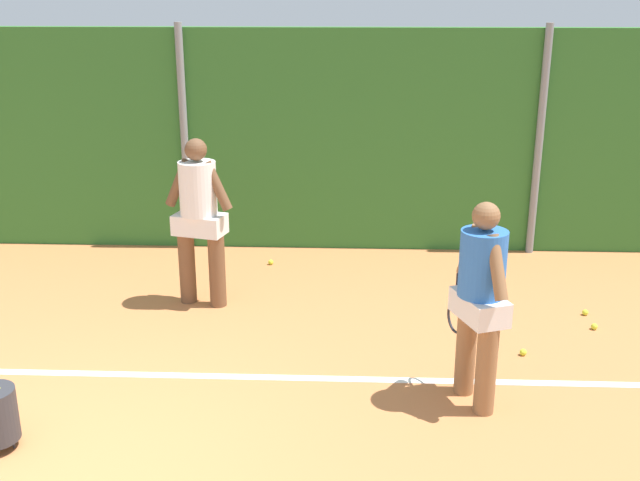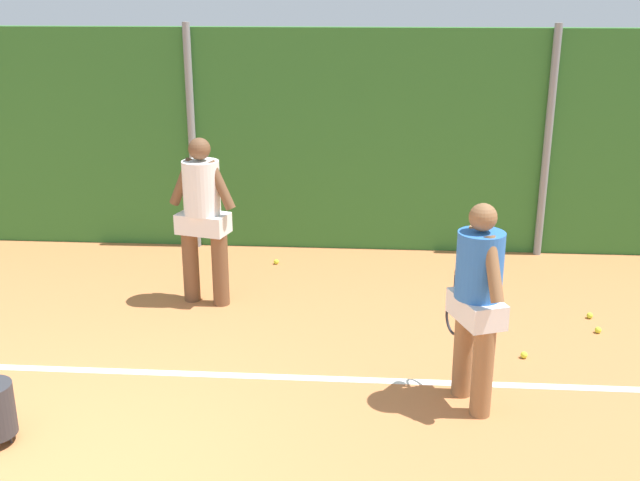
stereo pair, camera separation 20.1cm
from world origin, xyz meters
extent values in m
plane|color=#C67542|center=(0.00, 1.66, 0.00)|extent=(24.75, 24.75, 0.00)
cube|color=#33702D|center=(0.00, 5.65, 1.47)|extent=(16.09, 0.25, 2.93)
cylinder|color=gray|center=(0.00, 5.47, 1.50)|extent=(0.10, 0.10, 3.00)
cylinder|color=gray|center=(4.64, 5.47, 1.50)|extent=(0.10, 0.10, 3.00)
cube|color=white|center=(0.00, 1.83, 0.00)|extent=(11.76, 0.10, 0.01)
cylinder|color=#8C603D|center=(3.35, 1.33, 0.39)|extent=(0.17, 0.17, 0.78)
cylinder|color=#8C603D|center=(3.23, 1.65, 0.39)|extent=(0.17, 0.17, 0.78)
cube|color=white|center=(3.29, 1.49, 0.89)|extent=(0.47, 0.60, 0.21)
cylinder|color=blue|center=(3.29, 1.49, 1.27)|extent=(0.38, 0.38, 0.56)
sphere|color=#8C603D|center=(3.29, 1.49, 1.67)|extent=(0.23, 0.23, 0.23)
cylinder|color=#8C603D|center=(3.36, 1.29, 1.31)|extent=(0.18, 0.30, 0.53)
cylinder|color=#8C603D|center=(3.21, 1.69, 1.31)|extent=(0.18, 0.30, 0.53)
cylinder|color=black|center=(3.13, 1.76, 0.94)|extent=(0.03, 0.03, 0.28)
torus|color=#26262B|center=(3.13, 1.76, 0.67)|extent=(0.12, 0.27, 0.28)
cylinder|color=brown|center=(0.73, 3.48, 0.41)|extent=(0.18, 0.18, 0.83)
cylinder|color=brown|center=(0.38, 3.57, 0.41)|extent=(0.18, 0.18, 0.83)
cube|color=white|center=(0.56, 3.53, 0.94)|extent=(0.62, 0.45, 0.22)
cylinder|color=white|center=(0.56, 3.53, 1.34)|extent=(0.40, 0.40, 0.59)
sphere|color=brown|center=(0.56, 3.53, 1.77)|extent=(0.24, 0.24, 0.24)
cylinder|color=brown|center=(0.78, 3.47, 1.39)|extent=(0.33, 0.17, 0.56)
cylinder|color=brown|center=(0.33, 3.59, 1.39)|extent=(0.33, 0.17, 0.56)
cylinder|color=#2D2D33|center=(-0.37, 0.63, 0.04)|extent=(0.02, 0.02, 0.08)
cylinder|color=#2D2D33|center=(-0.50, 0.76, 0.04)|extent=(0.02, 0.02, 0.08)
sphere|color=#CCDB33|center=(3.91, 2.38, 0.03)|extent=(0.07, 0.07, 0.07)
sphere|color=#CCDB33|center=(4.79, 3.37, 0.03)|extent=(0.07, 0.07, 0.07)
sphere|color=#CCDB33|center=(4.78, 3.01, 0.03)|extent=(0.07, 0.07, 0.07)
sphere|color=#CCDB33|center=(1.18, 4.82, 0.03)|extent=(0.07, 0.07, 0.07)
camera|label=1|loc=(2.21, -4.29, 3.37)|focal=42.21mm
camera|label=2|loc=(2.41, -4.27, 3.37)|focal=42.21mm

